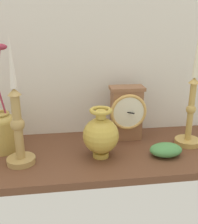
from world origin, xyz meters
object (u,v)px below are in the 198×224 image
at_px(mantel_clock, 127,112).
at_px(candlestick_tall_left, 18,128).
at_px(candlestick_tall_center, 191,109).
at_px(brass_vase_bulbous, 101,135).
at_px(brass_vase_jar, 1,128).

bearing_deg(mantel_clock, candlestick_tall_left, -159.67).
relative_size(mantel_clock, candlestick_tall_center, 0.45).
distance_m(candlestick_tall_left, brass_vase_bulbous, 0.25).
relative_size(mantel_clock, brass_vase_jar, 0.53).
bearing_deg(candlestick_tall_left, mantel_clock, 20.33).
distance_m(candlestick_tall_left, candlestick_tall_center, 0.57).
xyz_separation_m(candlestick_tall_center, brass_vase_bulbous, (-0.32, -0.05, -0.05)).
distance_m(mantel_clock, candlestick_tall_center, 0.22).
xyz_separation_m(mantel_clock, brass_vase_bulbous, (-0.11, -0.13, -0.03)).
bearing_deg(brass_vase_jar, mantel_clock, 4.81).
height_order(mantel_clock, brass_vase_bulbous, mantel_clock).
bearing_deg(candlestick_tall_center, brass_vase_jar, 176.33).
bearing_deg(mantel_clock, brass_vase_bulbous, -131.75).
height_order(mantel_clock, candlestick_tall_center, candlestick_tall_center).
xyz_separation_m(candlestick_tall_left, brass_vase_jar, (-0.07, 0.10, -0.04)).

